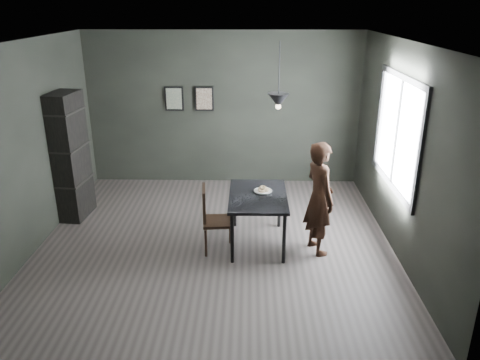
{
  "coord_description": "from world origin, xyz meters",
  "views": [
    {
      "loc": [
        0.47,
        -5.98,
        3.27
      ],
      "look_at": [
        0.35,
        0.05,
        0.95
      ],
      "focal_mm": 35.0,
      "sensor_mm": 36.0,
      "label": 1
    }
  ],
  "objects_px": {
    "wood_chair": "(212,215)",
    "shelf_unit": "(70,157)",
    "woman": "(319,198)",
    "cafe_table": "(258,200)",
    "white_plate": "(263,191)",
    "pendant_lamp": "(278,100)"
  },
  "relations": [
    {
      "from": "wood_chair",
      "to": "shelf_unit",
      "type": "distance_m",
      "value": 2.58
    },
    {
      "from": "woman",
      "to": "wood_chair",
      "type": "distance_m",
      "value": 1.47
    },
    {
      "from": "woman",
      "to": "pendant_lamp",
      "type": "distance_m",
      "value": 1.42
    },
    {
      "from": "cafe_table",
      "to": "woman",
      "type": "relative_size",
      "value": 0.76
    },
    {
      "from": "woman",
      "to": "wood_chair",
      "type": "xyz_separation_m",
      "value": [
        -1.45,
        -0.02,
        -0.25
      ]
    },
    {
      "from": "white_plate",
      "to": "wood_chair",
      "type": "height_order",
      "value": "wood_chair"
    },
    {
      "from": "shelf_unit",
      "to": "pendant_lamp",
      "type": "xyz_separation_m",
      "value": [
        3.17,
        -0.78,
        1.05
      ]
    },
    {
      "from": "cafe_table",
      "to": "wood_chair",
      "type": "height_order",
      "value": "wood_chair"
    },
    {
      "from": "cafe_table",
      "to": "white_plate",
      "type": "bearing_deg",
      "value": 58.2
    },
    {
      "from": "cafe_table",
      "to": "wood_chair",
      "type": "xyz_separation_m",
      "value": [
        -0.63,
        -0.21,
        -0.14
      ]
    },
    {
      "from": "woman",
      "to": "pendant_lamp",
      "type": "height_order",
      "value": "pendant_lamp"
    },
    {
      "from": "wood_chair",
      "to": "white_plate",
      "type": "bearing_deg",
      "value": 19.53
    },
    {
      "from": "wood_chair",
      "to": "pendant_lamp",
      "type": "bearing_deg",
      "value": 14.06
    },
    {
      "from": "woman",
      "to": "wood_chair",
      "type": "bearing_deg",
      "value": 70.91
    },
    {
      "from": "cafe_table",
      "to": "pendant_lamp",
      "type": "relative_size",
      "value": 1.39
    },
    {
      "from": "white_plate",
      "to": "pendant_lamp",
      "type": "bearing_deg",
      "value": -4.86
    },
    {
      "from": "white_plate",
      "to": "wood_chair",
      "type": "distance_m",
      "value": 0.8
    },
    {
      "from": "cafe_table",
      "to": "wood_chair",
      "type": "relative_size",
      "value": 1.28
    },
    {
      "from": "cafe_table",
      "to": "white_plate",
      "type": "height_order",
      "value": "white_plate"
    },
    {
      "from": "woman",
      "to": "cafe_table",
      "type": "bearing_deg",
      "value": 57.1
    },
    {
      "from": "white_plate",
      "to": "cafe_table",
      "type": "bearing_deg",
      "value": -121.8
    },
    {
      "from": "woman",
      "to": "shelf_unit",
      "type": "distance_m",
      "value": 3.9
    }
  ]
}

